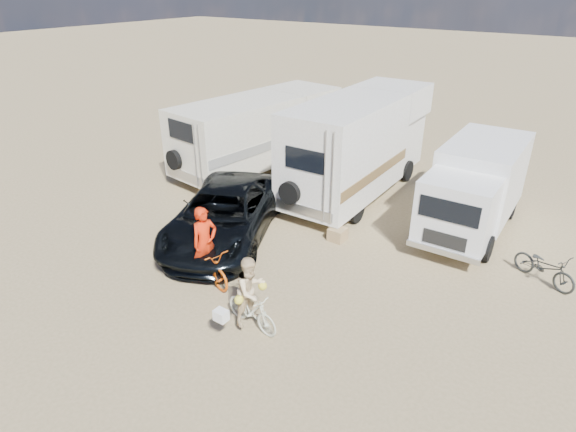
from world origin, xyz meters
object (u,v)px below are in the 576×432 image
Objects in this scene: rider_man at (206,248)px; dark_suv at (225,214)px; box_truck at (474,190)px; rv_left at (258,134)px; bike_woman at (252,310)px; rv_main at (359,147)px; cooler at (251,228)px; bike_man at (207,263)px; rider_woman at (251,297)px; crate at (338,234)px; bike_parked at (545,267)px.

dark_suv is at bearing 44.71° from rider_man.
dark_suv is (-5.80, -4.69, -0.53)m from box_truck.
rv_left is 6.03m from dark_suv.
rv_left is 8.31m from rider_man.
dark_suv is at bearing 57.23° from bike_woman.
rv_main is at bearing 170.73° from box_truck.
box_truck reaches higher than cooler.
rv_left is 3.85× the size of bike_man.
bike_man is at bearing -83.98° from dark_suv.
bike_woman is 4.30m from cooler.
rider_woman is 3.37× the size of crate.
cooler is at bearing 131.99° from bike_parked.
rv_main is 4.44× the size of rider_woman.
rider_man reaches higher than crate.
bike_man is at bearing 77.02° from rider_woman.
bike_man reaches higher than bike_parked.
bike_parked reaches higher than cooler.
box_truck is at bearing 14.89° from dark_suv.
box_truck is at bearing -11.01° from rider_woman.
cooler is (-1.07, -4.74, -1.50)m from rv_main.
bike_man is at bearing 149.52° from bike_parked.
rv_main reaches higher than cooler.
rv_main is 1.36× the size of box_truck.
box_truck reaches higher than bike_parked.
crate is at bearing -137.11° from box_truck.
cooler is 1.25× the size of crate.
dark_suv is at bearing -130.71° from cooler.
dark_suv is 3.77× the size of bike_woman.
rv_left is 4.32× the size of bike_parked.
cooler is at bearing 47.06° from bike_woman.
rv_main is at bearing 95.21° from bike_parked.
crate is (-0.43, 4.58, -0.61)m from rider_woman.
box_truck is 3.16m from bike_parked.
bike_parked is (7.09, 4.88, -0.05)m from bike_man.
bike_woman is (-2.54, -7.48, -0.87)m from box_truck.
rider_man is (4.03, -7.25, -0.50)m from rv_left.
rider_man is at bearing -94.64° from rv_main.
dark_suv reaches higher than crate.
box_truck is 7.92m from rider_woman.
bike_parked is (4.97, 5.68, -0.36)m from rider_woman.
bike_man is at bearing 77.02° from bike_woman.
box_truck is at bearing 44.35° from crate.
rv_main reaches higher than box_truck.
box_truck reaches higher than dark_suv.
bike_man is at bearing -113.95° from crate.
dark_suv is 2.99× the size of bike_man.
rider_woman is (-2.54, -7.48, -0.52)m from box_truck.
bike_man reaches higher than cooler.
cooler is at bearing -47.23° from rv_left.
rider_man reaches higher than cooler.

